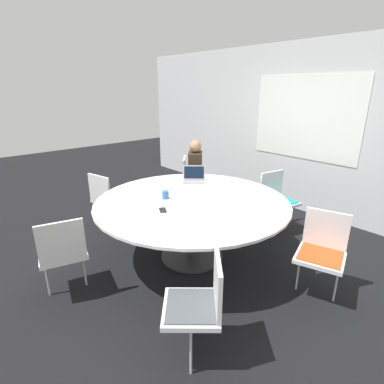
{
  "coord_description": "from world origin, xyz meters",
  "views": [
    {
      "loc": [
        2.47,
        -2.18,
        2.01
      ],
      "look_at": [
        0.0,
        0.0,
        0.86
      ],
      "focal_mm": 28.0,
      "sensor_mm": 36.0,
      "label": 1
    }
  ],
  "objects_px": {
    "coffee_cup": "(165,195)",
    "chair_3": "(200,300)",
    "chair_0": "(192,177)",
    "cell_phone": "(163,210)",
    "chair_2": "(62,250)",
    "laptop": "(194,178)",
    "chair_4": "(322,248)",
    "chair_1": "(107,196)",
    "person_0": "(196,170)",
    "chair_5": "(277,196)"
  },
  "relations": [
    {
      "from": "laptop",
      "to": "chair_4",
      "type": "bearing_deg",
      "value": -46.61
    },
    {
      "from": "laptop",
      "to": "coffee_cup",
      "type": "xyz_separation_m",
      "value": [
        0.29,
        -0.72,
        -0.01
      ]
    },
    {
      "from": "laptop",
      "to": "cell_phone",
      "type": "distance_m",
      "value": 1.11
    },
    {
      "from": "chair_5",
      "to": "laptop",
      "type": "xyz_separation_m",
      "value": [
        -0.77,
        -0.93,
        0.3
      ]
    },
    {
      "from": "chair_2",
      "to": "chair_3",
      "type": "xyz_separation_m",
      "value": [
        1.43,
        0.51,
        0.0
      ]
    },
    {
      "from": "chair_3",
      "to": "chair_4",
      "type": "height_order",
      "value": "same"
    },
    {
      "from": "chair_0",
      "to": "chair_5",
      "type": "xyz_separation_m",
      "value": [
        1.55,
        0.28,
        0.0
      ]
    },
    {
      "from": "chair_4",
      "to": "cell_phone",
      "type": "bearing_deg",
      "value": 17.72
    },
    {
      "from": "chair_1",
      "to": "chair_0",
      "type": "bearing_deg",
      "value": 73.73
    },
    {
      "from": "chair_5",
      "to": "chair_3",
      "type": "bearing_deg",
      "value": 32.63
    },
    {
      "from": "chair_3",
      "to": "cell_phone",
      "type": "xyz_separation_m",
      "value": [
        -1.1,
        0.47,
        0.25
      ]
    },
    {
      "from": "chair_2",
      "to": "chair_5",
      "type": "height_order",
      "value": "same"
    },
    {
      "from": "chair_4",
      "to": "chair_5",
      "type": "height_order",
      "value": "same"
    },
    {
      "from": "chair_3",
      "to": "chair_4",
      "type": "distance_m",
      "value": 1.45
    },
    {
      "from": "chair_1",
      "to": "cell_phone",
      "type": "distance_m",
      "value": 1.45
    },
    {
      "from": "person_0",
      "to": "coffee_cup",
      "type": "relative_size",
      "value": 12.7
    },
    {
      "from": "coffee_cup",
      "to": "person_0",
      "type": "bearing_deg",
      "value": 123.85
    },
    {
      "from": "coffee_cup",
      "to": "chair_1",
      "type": "bearing_deg",
      "value": -170.32
    },
    {
      "from": "chair_1",
      "to": "chair_2",
      "type": "relative_size",
      "value": 1.0
    },
    {
      "from": "laptop",
      "to": "coffee_cup",
      "type": "height_order",
      "value": "laptop"
    },
    {
      "from": "chair_1",
      "to": "chair_4",
      "type": "xyz_separation_m",
      "value": [
        2.77,
        0.91,
        0.0
      ]
    },
    {
      "from": "chair_3",
      "to": "chair_5",
      "type": "relative_size",
      "value": 1.0
    },
    {
      "from": "chair_1",
      "to": "chair_2",
      "type": "bearing_deg",
      "value": -56.17
    },
    {
      "from": "laptop",
      "to": "cell_phone",
      "type": "bearing_deg",
      "value": -105.83
    },
    {
      "from": "laptop",
      "to": "cell_phone",
      "type": "relative_size",
      "value": 2.48
    },
    {
      "from": "chair_0",
      "to": "coffee_cup",
      "type": "xyz_separation_m",
      "value": [
        1.08,
        -1.36,
        0.29
      ]
    },
    {
      "from": "chair_0",
      "to": "chair_3",
      "type": "bearing_deg",
      "value": 3.2
    },
    {
      "from": "chair_4",
      "to": "laptop",
      "type": "xyz_separation_m",
      "value": [
        -1.91,
        0.0,
        0.3
      ]
    },
    {
      "from": "chair_2",
      "to": "person_0",
      "type": "height_order",
      "value": "person_0"
    },
    {
      "from": "chair_2",
      "to": "chair_5",
      "type": "relative_size",
      "value": 1.0
    },
    {
      "from": "chair_0",
      "to": "chair_3",
      "type": "distance_m",
      "value": 3.22
    },
    {
      "from": "chair_4",
      "to": "person_0",
      "type": "relative_size",
      "value": 0.71
    },
    {
      "from": "person_0",
      "to": "laptop",
      "type": "bearing_deg",
      "value": -1.12
    },
    {
      "from": "coffee_cup",
      "to": "chair_3",
      "type": "bearing_deg",
      "value": -27.44
    },
    {
      "from": "chair_0",
      "to": "laptop",
      "type": "bearing_deg",
      "value": 3.82
    },
    {
      "from": "chair_5",
      "to": "person_0",
      "type": "distance_m",
      "value": 1.39
    },
    {
      "from": "chair_2",
      "to": "laptop",
      "type": "distance_m",
      "value": 1.98
    },
    {
      "from": "chair_0",
      "to": "person_0",
      "type": "distance_m",
      "value": 0.32
    },
    {
      "from": "chair_0",
      "to": "chair_2",
      "type": "xyz_separation_m",
      "value": [
        1.03,
        -2.59,
        0.0
      ]
    },
    {
      "from": "chair_1",
      "to": "coffee_cup",
      "type": "distance_m",
      "value": 1.21
    },
    {
      "from": "chair_1",
      "to": "chair_4",
      "type": "bearing_deg",
      "value": 4.87
    },
    {
      "from": "chair_1",
      "to": "coffee_cup",
      "type": "height_order",
      "value": "chair_1"
    },
    {
      "from": "person_0",
      "to": "cell_phone",
      "type": "relative_size",
      "value": 7.72
    },
    {
      "from": "person_0",
      "to": "chair_4",
      "type": "bearing_deg",
      "value": 30.94
    },
    {
      "from": "chair_3",
      "to": "chair_5",
      "type": "bearing_deg",
      "value": -27.31
    },
    {
      "from": "chair_5",
      "to": "cell_phone",
      "type": "relative_size",
      "value": 5.49
    },
    {
      "from": "chair_0",
      "to": "chair_3",
      "type": "height_order",
      "value": "same"
    },
    {
      "from": "coffee_cup",
      "to": "cell_phone",
      "type": "bearing_deg",
      "value": -41.32
    },
    {
      "from": "chair_1",
      "to": "laptop",
      "type": "xyz_separation_m",
      "value": [
        0.86,
        0.91,
        0.3
      ]
    },
    {
      "from": "chair_3",
      "to": "chair_4",
      "type": "xyz_separation_m",
      "value": [
        0.23,
        1.43,
        0.0
      ]
    }
  ]
}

